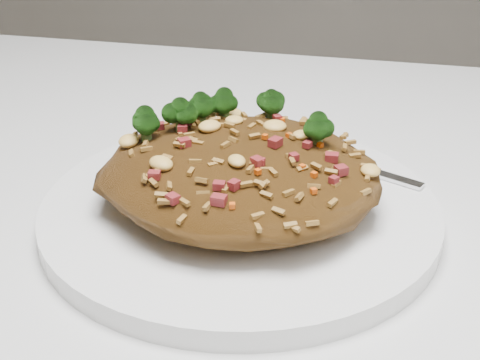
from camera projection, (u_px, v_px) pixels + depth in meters
name	position (u px, v px, depth m)	size (l,w,h in m)	color
plate	(240.00, 210.00, 0.44)	(0.26, 0.26, 0.01)	white
fried_rice	(239.00, 161.00, 0.42)	(0.18, 0.16, 0.06)	brown
fork	(328.00, 158.00, 0.49)	(0.15, 0.08, 0.00)	silver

